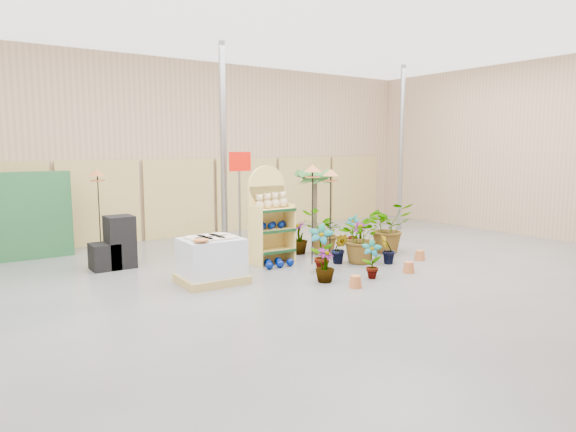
# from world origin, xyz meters

# --- Properties ---
(room) EXTENTS (15.20, 12.10, 4.70)m
(room) POSITION_xyz_m (0.00, 0.91, 2.21)
(room) COLOR #575757
(room) RESTS_ON ground
(display_shelf) EXTENTS (0.83, 0.54, 1.94)m
(display_shelf) POSITION_xyz_m (0.26, 2.10, 0.89)
(display_shelf) COLOR #E2C164
(display_shelf) RESTS_ON ground
(teddy_bears) EXTENTS (0.72, 0.19, 0.31)m
(teddy_bears) POSITION_xyz_m (0.28, 2.01, 1.23)
(teddy_bears) COLOR beige
(teddy_bears) RESTS_ON display_shelf
(gazing_balls_shelf) EXTENTS (0.71, 0.24, 0.14)m
(gazing_balls_shelf) POSITION_xyz_m (0.26, 1.99, 0.76)
(gazing_balls_shelf) COLOR #001261
(gazing_balls_shelf) RESTS_ON display_shelf
(gazing_balls_floor) EXTENTS (0.63, 0.39, 0.15)m
(gazing_balls_floor) POSITION_xyz_m (0.16, 1.66, 0.07)
(gazing_balls_floor) COLOR #001261
(gazing_balls_floor) RESTS_ON ground
(pallet_stack) EXTENTS (1.12, 0.95, 0.80)m
(pallet_stack) POSITION_xyz_m (-1.40, 1.34, 0.39)
(pallet_stack) COLOR tan
(pallet_stack) RESTS_ON ground
(charcoal_planters) EXTENTS (0.80, 0.50, 1.00)m
(charcoal_planters) POSITION_xyz_m (-2.43, 3.35, 0.42)
(charcoal_planters) COLOR black
(charcoal_planters) RESTS_ON ground
(trellis_stock) EXTENTS (2.00, 0.30, 1.80)m
(trellis_stock) POSITION_xyz_m (-3.80, 5.20, 0.90)
(trellis_stock) COLOR #22582E
(trellis_stock) RESTS_ON ground
(offer_sign) EXTENTS (0.50, 0.08, 2.20)m
(offer_sign) POSITION_xyz_m (0.10, 2.98, 1.57)
(offer_sign) COLOR gray
(offer_sign) RESTS_ON ground
(bird_table_front) EXTENTS (0.34, 0.34, 1.96)m
(bird_table_front) POSITION_xyz_m (0.85, 1.46, 1.82)
(bird_table_front) COLOR black
(bird_table_front) RESTS_ON ground
(bird_table_right) EXTENTS (0.34, 0.34, 1.85)m
(bird_table_right) POSITION_xyz_m (1.55, 1.76, 1.71)
(bird_table_right) COLOR black
(bird_table_right) RESTS_ON ground
(bird_table_back) EXTENTS (0.34, 0.34, 1.85)m
(bird_table_back) POSITION_xyz_m (-2.37, 4.59, 1.71)
(bird_table_back) COLOR black
(bird_table_back) RESTS_ON ground
(palm) EXTENTS (0.70, 0.70, 1.88)m
(palm) POSITION_xyz_m (2.02, 2.87, 1.61)
(palm) COLOR #4B3F2E
(palm) RESTS_ON ground
(potted_plant_0) EXTENTS (0.56, 0.56, 0.90)m
(potted_plant_0) POSITION_xyz_m (0.61, 0.88, 0.45)
(potted_plant_0) COLOR #32732D
(potted_plant_0) RESTS_ON ground
(potted_plant_1) EXTENTS (0.42, 0.43, 0.61)m
(potted_plant_1) POSITION_xyz_m (1.33, 1.19, 0.31)
(potted_plant_1) COLOR #32732D
(potted_plant_1) RESTS_ON ground
(potted_plant_2) EXTENTS (1.24, 1.23, 1.04)m
(potted_plant_2) POSITION_xyz_m (1.72, 1.05, 0.52)
(potted_plant_2) COLOR #32732D
(potted_plant_2) RESTS_ON ground
(potted_plant_3) EXTENTS (0.50, 0.50, 0.72)m
(potted_plant_3) POSITION_xyz_m (2.23, 1.59, 0.36)
(potted_plant_3) COLOR #32732D
(potted_plant_3) RESTS_ON ground
(potted_plant_4) EXTENTS (0.28, 0.39, 0.73)m
(potted_plant_4) POSITION_xyz_m (2.85, 2.50, 0.36)
(potted_plant_4) COLOR #32732D
(potted_plant_4) RESTS_ON ground
(potted_plant_6) EXTENTS (0.87, 0.76, 0.96)m
(potted_plant_6) POSITION_xyz_m (1.62, 2.08, 0.48)
(potted_plant_6) COLOR #32732D
(potted_plant_6) RESTS_ON ground
(potted_plant_7) EXTENTS (0.39, 0.39, 0.58)m
(potted_plant_7) POSITION_xyz_m (0.21, 0.26, 0.29)
(potted_plant_7) COLOR #32732D
(potted_plant_7) RESTS_ON ground
(potted_plant_8) EXTENTS (0.43, 0.42, 0.69)m
(potted_plant_8) POSITION_xyz_m (1.03, -0.02, 0.34)
(potted_plant_8) COLOR #32732D
(potted_plant_8) RESTS_ON ground
(potted_plant_9) EXTENTS (0.35, 0.29, 0.57)m
(potted_plant_9) POSITION_xyz_m (2.09, 0.63, 0.28)
(potted_plant_9) COLOR #32732D
(potted_plant_9) RESTS_ON ground
(potted_plant_10) EXTENTS (1.19, 1.10, 1.11)m
(potted_plant_10) POSITION_xyz_m (2.95, 1.45, 0.55)
(potted_plant_10) COLOR #32732D
(potted_plant_10) RESTS_ON ground
(potted_plant_11) EXTENTS (0.52, 0.52, 0.72)m
(potted_plant_11) POSITION_xyz_m (1.22, 2.43, 0.36)
(potted_plant_11) COLOR #32732D
(potted_plant_11) RESTS_ON ground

